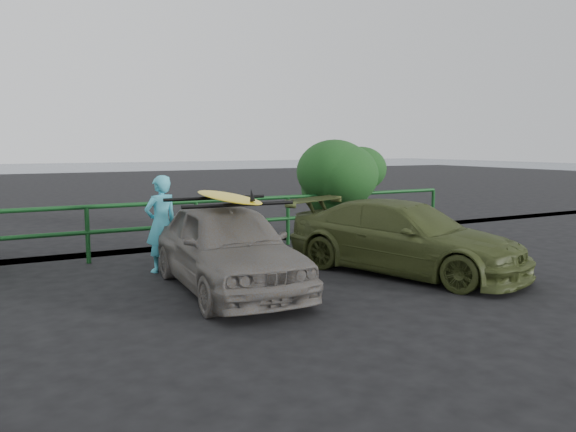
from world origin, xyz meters
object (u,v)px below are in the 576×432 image
object	(u,v)px
olive_vehicle	(405,237)
man	(161,224)
surfboard	(227,197)
sedan	(227,246)
guardrail	(145,230)

from	to	relation	value
olive_vehicle	man	size ratio (longest dim) A/B	2.52
olive_vehicle	surfboard	distance (m)	3.07
olive_vehicle	surfboard	xyz separation A→B (m)	(-2.95, 0.37, 0.76)
sedan	surfboard	size ratio (longest dim) A/B	1.53
surfboard	olive_vehicle	bearing A→B (deg)	-3.83
sedan	olive_vehicle	bearing A→B (deg)	-3.83
sedan	olive_vehicle	distance (m)	2.98
guardrail	olive_vehicle	distance (m)	4.70
sedan	man	size ratio (longest dim) A/B	2.32
guardrail	olive_vehicle	size ratio (longest dim) A/B	3.49
guardrail	man	xyz separation A→B (m)	(-0.03, -1.25, 0.27)
olive_vehicle	man	world-z (taller)	man
guardrail	olive_vehicle	world-z (taller)	olive_vehicle
sedan	man	xyz separation A→B (m)	(-0.52, 1.57, 0.17)
sedan	surfboard	bearing A→B (deg)	-176.67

